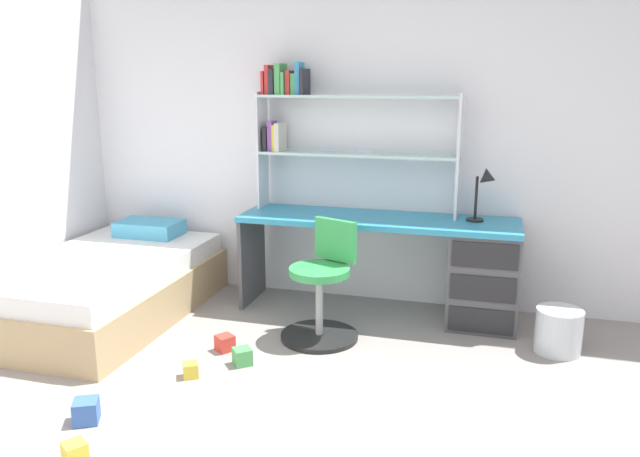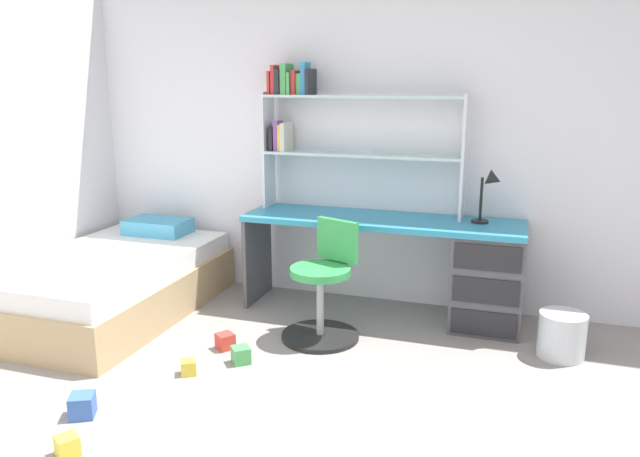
{
  "view_description": "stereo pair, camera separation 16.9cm",
  "coord_description": "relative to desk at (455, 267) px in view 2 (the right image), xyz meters",
  "views": [
    {
      "loc": [
        0.71,
        -1.96,
        1.7
      ],
      "look_at": [
        -0.29,
        1.63,
        0.79
      ],
      "focal_mm": 34.77,
      "sensor_mm": 36.0,
      "label": 1
    },
    {
      "loc": [
        0.88,
        -1.91,
        1.7
      ],
      "look_at": [
        -0.29,
        1.63,
        0.79
      ],
      "focal_mm": 34.77,
      "sensor_mm": 36.0,
      "label": 2
    }
  ],
  "objects": [
    {
      "name": "toy_block_blue_3",
      "position": [
        -1.67,
        -1.9,
        -0.35
      ],
      "size": [
        0.16,
        0.16,
        0.12
      ],
      "primitive_type": "cube",
      "rotation": [
        0.0,
        0.0,
        0.47
      ],
      "color": "#3860B7",
      "rests_on": "ground_plane"
    },
    {
      "name": "toy_block_yellow_4",
      "position": [
        -1.38,
        -1.31,
        -0.37
      ],
      "size": [
        0.12,
        0.12,
        0.09
      ],
      "primitive_type": "cube",
      "rotation": [
        0.0,
        0.0,
        0.53
      ],
      "color": "gold",
      "rests_on": "ground_plane"
    },
    {
      "name": "bookshelf_hutch",
      "position": [
        -0.95,
        0.16,
        0.97
      ],
      "size": [
        1.5,
        0.22,
        1.09
      ],
      "color": "silver",
      "rests_on": "desk"
    },
    {
      "name": "toy_block_yellow_5",
      "position": [
        -1.5,
        -2.2,
        -0.36
      ],
      "size": [
        0.13,
        0.13,
        0.1
      ],
      "primitive_type": "cube",
      "rotation": [
        0.0,
        0.0,
        2.55
      ],
      "color": "gold",
      "rests_on": "ground_plane"
    },
    {
      "name": "desk_lamp",
      "position": [
        0.2,
        0.04,
        0.57
      ],
      "size": [
        0.2,
        0.17,
        0.38
      ],
      "color": "black",
      "rests_on": "desk"
    },
    {
      "name": "bed_platform",
      "position": [
        -2.41,
        -0.61,
        -0.18
      ],
      "size": [
        1.11,
        1.8,
        0.57
      ],
      "color": "tan",
      "rests_on": "ground_plane"
    },
    {
      "name": "toy_block_green_2",
      "position": [
        -1.15,
        -1.08,
        -0.36
      ],
      "size": [
        0.15,
        0.15,
        0.1
      ],
      "primitive_type": "cube",
      "rotation": [
        0.0,
        0.0,
        0.71
      ],
      "color": "#479E51",
      "rests_on": "ground_plane"
    },
    {
      "name": "desk",
      "position": [
        0.0,
        0.0,
        0.0
      ],
      "size": [
        2.0,
        0.55,
        0.72
      ],
      "color": "teal",
      "rests_on": "ground_plane"
    },
    {
      "name": "waste_bin",
      "position": [
        0.71,
        -0.37,
        -0.27
      ],
      "size": [
        0.29,
        0.29,
        0.28
      ],
      "primitive_type": "cylinder",
      "color": "silver",
      "rests_on": "ground_plane"
    },
    {
      "name": "swivel_chair",
      "position": [
        -0.8,
        -0.55,
        -0.1
      ],
      "size": [
        0.52,
        0.52,
        0.78
      ],
      "color": "black",
      "rests_on": "ground_plane"
    },
    {
      "name": "room_shell",
      "position": [
        -1.77,
        -1.03,
        0.93
      ],
      "size": [
        6.03,
        6.26,
        2.69
      ],
      "color": "silver",
      "rests_on": "ground_plane"
    },
    {
      "name": "toy_block_red_1",
      "position": [
        -1.34,
        -0.93,
        -0.36
      ],
      "size": [
        0.14,
        0.14,
        0.1
      ],
      "primitive_type": "cube",
      "rotation": [
        0.0,
        0.0,
        0.97
      ],
      "color": "red",
      "rests_on": "ground_plane"
    }
  ]
}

